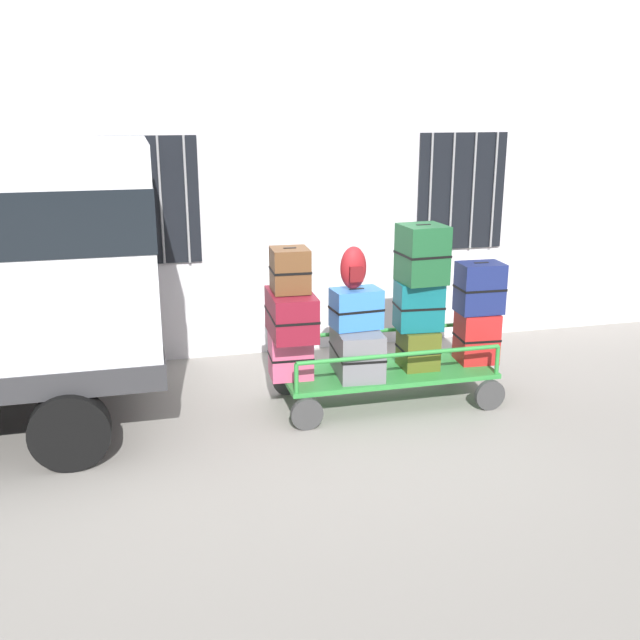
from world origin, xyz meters
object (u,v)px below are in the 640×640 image
object	(u,v)px
luggage_cart	(386,374)
suitcase_center_bottom	(418,348)
suitcase_midleft_bottom	(357,351)
suitcase_left_bottom	(291,356)
suitcase_center_top	(422,254)
suitcase_left_middle	(291,314)
suitcase_midleft_middle	(356,308)
suitcase_midright_middle	(480,288)
backpack	(353,268)
suitcase_left_top	(290,270)
suitcase_midright_bottom	(477,337)
suitcase_center_middle	(419,305)

from	to	relation	value
luggage_cart	suitcase_center_bottom	xyz separation A→B (m)	(0.35, -0.02, 0.27)
suitcase_midleft_bottom	suitcase_center_bottom	size ratio (longest dim) A/B	1.82
luggage_cart	suitcase_left_bottom	size ratio (longest dim) A/B	4.91
suitcase_center_top	suitcase_left_bottom	bearing A→B (deg)	177.46
suitcase_left_middle	suitcase_center_top	world-z (taller)	suitcase_center_top
suitcase_midleft_middle	suitcase_left_middle	bearing A→B (deg)	-177.70
suitcase_left_middle	suitcase_center_bottom	distance (m)	1.46
suitcase_midright_middle	backpack	bearing A→B (deg)	-179.33
suitcase_left_bottom	suitcase_left_middle	size ratio (longest dim) A/B	0.62
suitcase_center_top	suitcase_midright_middle	bearing A→B (deg)	2.92
suitcase_center_bottom	suitcase_midright_middle	xyz separation A→B (m)	(0.69, 0.02, 0.62)
backpack	suitcase_left_bottom	bearing A→B (deg)	176.23
suitcase_left_middle	suitcase_midleft_middle	xyz separation A→B (m)	(0.69, 0.03, 0.01)
suitcase_midleft_bottom	suitcase_midleft_middle	xyz separation A→B (m)	(0.00, 0.04, 0.45)
backpack	suitcase_center_top	bearing A→B (deg)	-1.45
suitcase_left_top	suitcase_center_top	size ratio (longest dim) A/B	0.73
luggage_cart	suitcase_left_middle	size ratio (longest dim) A/B	3.02
luggage_cart	suitcase_midleft_middle	xyz separation A→B (m)	(-0.35, 0.00, 0.76)
luggage_cart	suitcase_midleft_middle	distance (m)	0.83
suitcase_midright_bottom	backpack	size ratio (longest dim) A/B	1.27
suitcase_left_bottom	suitcase_center_middle	distance (m)	1.45
suitcase_midleft_middle	suitcase_center_middle	bearing A→B (deg)	0.47
suitcase_midright_bottom	suitcase_midright_middle	size ratio (longest dim) A/B	1.02
suitcase_center_middle	suitcase_midright_bottom	xyz separation A→B (m)	(0.69, -0.00, -0.40)
suitcase_center_middle	luggage_cart	bearing A→B (deg)	-178.40
suitcase_center_middle	suitcase_left_bottom	bearing A→B (deg)	179.09
suitcase_center_bottom	suitcase_midright_middle	distance (m)	0.93
suitcase_left_middle	suitcase_midleft_middle	size ratio (longest dim) A/B	1.44
suitcase_left_top	suitcase_center_bottom	distance (m)	1.67
suitcase_midleft_middle	suitcase_midright_bottom	distance (m)	1.45
suitcase_left_middle	suitcase_center_middle	xyz separation A→B (m)	(1.38, 0.03, -0.01)
suitcase_center_top	suitcase_center_middle	bearing A→B (deg)	90.00
suitcase_midleft_middle	suitcase_center_bottom	world-z (taller)	suitcase_midleft_middle
suitcase_left_middle	suitcase_left_bottom	bearing A→B (deg)	90.00
luggage_cart	suitcase_midright_bottom	bearing A→B (deg)	0.32
suitcase_midleft_middle	backpack	bearing A→B (deg)	-159.51
suitcase_midleft_bottom	backpack	bearing A→B (deg)	146.43
suitcase_center_bottom	suitcase_center_middle	world-z (taller)	suitcase_center_middle
suitcase_left_middle	suitcase_midleft_middle	distance (m)	0.69
suitcase_left_middle	suitcase_midleft_bottom	bearing A→B (deg)	-1.18
luggage_cart	suitcase_midleft_bottom	bearing A→B (deg)	-173.73
suitcase_left_middle	suitcase_center_top	size ratio (longest dim) A/B	1.26
suitcase_midleft_middle	backpack	size ratio (longest dim) A/B	1.20
suitcase_left_middle	suitcase_center_bottom	xyz separation A→B (m)	(1.38, 0.00, -0.48)
suitcase_left_bottom	suitcase_midleft_bottom	distance (m)	0.70
suitcase_midleft_bottom	suitcase_left_middle	bearing A→B (deg)	178.82
suitcase_midleft_bottom	suitcase_midright_bottom	xyz separation A→B (m)	(1.38, 0.04, 0.03)
suitcase_midleft_bottom	suitcase_midright_middle	xyz separation A→B (m)	(1.38, 0.04, 0.59)
suitcase_center_bottom	suitcase_midleft_middle	bearing A→B (deg)	178.10
suitcase_left_top	suitcase_center_bottom	size ratio (longest dim) A/B	1.04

